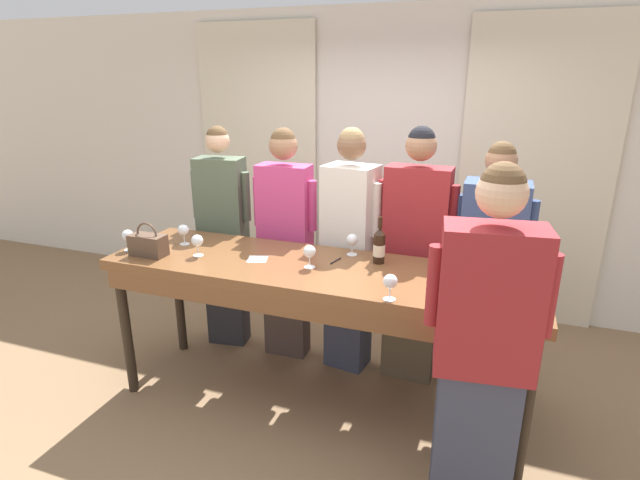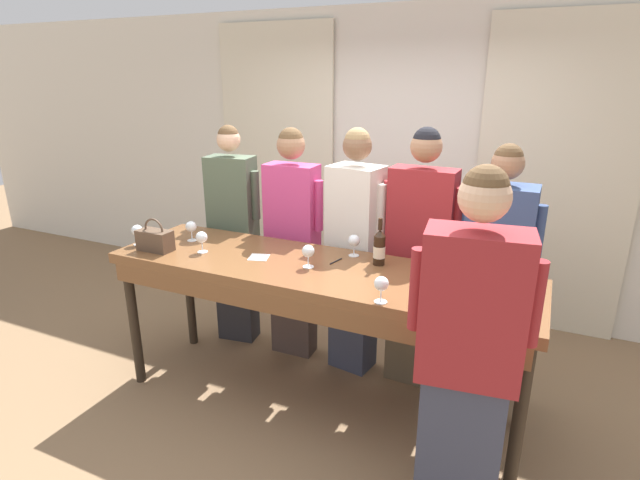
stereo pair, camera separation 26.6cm
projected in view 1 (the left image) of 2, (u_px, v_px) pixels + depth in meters
The scene contains 22 objects.
ground_plane at pixel (316, 403), 3.52m from camera, with size 18.00×18.00×0.00m, color #846647.
wall_back at pixel (386, 161), 4.81m from camera, with size 12.00×0.06×2.80m.
curtain_panel_left at pixel (259, 160), 5.20m from camera, with size 1.27×0.03×2.69m.
curtain_panel_right at pixel (534, 178), 4.34m from camera, with size 1.27×0.03×2.69m.
tasting_bar at pixel (315, 281), 3.20m from camera, with size 2.77×0.77×1.04m.
wine_bottle at pixel (379, 246), 3.21m from camera, with size 0.08×0.08×0.31m.
handbag at pixel (148, 244), 3.35m from camera, with size 0.25×0.12×0.23m.
wine_glass_front_left at pixel (309, 252), 3.13m from camera, with size 0.08×0.08×0.15m.
wine_glass_front_mid at pixel (352, 240), 3.35m from camera, with size 0.08×0.08×0.15m.
wine_glass_front_right at pixel (197, 241), 3.33m from camera, with size 0.08×0.08×0.15m.
wine_glass_center_left at pixel (390, 282), 2.68m from camera, with size 0.08×0.08×0.15m.
wine_glass_center_mid at pixel (128, 236), 3.44m from camera, with size 0.08×0.08×0.15m.
wine_glass_center_right at pixel (504, 293), 2.55m from camera, with size 0.08×0.08×0.15m.
wine_glass_back_left at pixel (183, 231), 3.56m from camera, with size 0.08×0.08×0.15m.
napkin at pixel (257, 259), 3.30m from camera, with size 0.16×0.16×0.00m.
pen at pixel (336, 261), 3.27m from camera, with size 0.04×0.13×0.01m.
guest_olive_jacket at pixel (224, 237), 4.05m from camera, with size 0.49×0.27×1.83m.
guest_pink_top at pixel (285, 242), 3.87m from camera, with size 0.51×0.22×1.84m.
guest_cream_sweater at pixel (349, 251), 3.71m from camera, with size 0.48×0.33×1.86m.
guest_striped_shirt at pixel (414, 255), 3.54m from camera, with size 0.56×0.22×1.88m.
guest_navy_coat at pixel (488, 273), 3.40m from camera, with size 0.53×0.28×1.81m.
host_pouring at pixel (483, 356), 2.32m from camera, with size 0.56×0.30×1.87m.
Camera 1 is at (1.03, -2.79, 2.21)m, focal length 28.00 mm.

